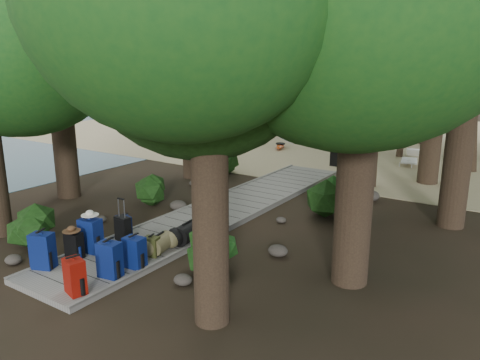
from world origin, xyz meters
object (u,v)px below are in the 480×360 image
Objects in this scene: kayak at (280,145)px; sun_lounger at (409,158)px; backpack_left_d at (124,225)px; backpack_left_b at (74,244)px; backpack_left_c at (91,234)px; backpack_right_b at (110,258)px; suitcase_on_boardwalk at (123,229)px; duffel_right_khaki at (160,243)px; backpack_right_c at (135,251)px; backpack_left_a at (42,249)px; lone_suitcase_on_sand at (335,159)px; backpack_right_d at (152,245)px; backpack_right_a at (75,275)px; duffel_right_black at (187,233)px.

sun_lounger reaches higher than kayak.
backpack_left_b is at bearing -67.27° from backpack_left_d.
backpack_left_c reaches higher than sun_lounger.
backpack_right_b is 1.34× the size of suitcase_on_boardwalk.
backpack_left_d is at bearing 120.46° from backpack_right_b.
duffel_right_khaki is at bearing 11.97° from backpack_left_d.
kayak is (-2.76, 13.67, -0.35)m from backpack_left_c.
backpack_left_d is at bearing -100.39° from kayak.
backpack_right_c reaches higher than kayak.
backpack_left_a reaches higher than lone_suitcase_on_sand.
backpack_right_b is at bearing -96.56° from kayak.
backpack_left_b is 1.45m from backpack_right_c.
backpack_right_d is 0.15× the size of kayak.
backpack_right_d is at bearing 95.83° from backpack_right_c.
backpack_right_c is (1.39, -0.04, -0.06)m from backpack_left_c.
backpack_left_c is at bearing 145.48° from backpack_right_b.
backpack_right_a is 14.91m from sun_lounger.
backpack_left_b reaches higher than backpack_left_d.
backpack_left_c reaches higher than backpack_left_b.
backpack_right_b is at bearing -100.47° from duffel_right_khaki.
backpack_left_a reaches higher than sun_lounger.
backpack_right_a reaches higher than lone_suitcase_on_sand.
suitcase_on_boardwalk reaches higher than backpack_right_d.
backpack_right_d is 13.72m from kayak.
backpack_right_d is (1.28, 0.57, -0.18)m from backpack_left_c.
backpack_right_a is at bearing -97.37° from kayak.
sun_lounger reaches higher than backpack_right_d.
backpack_right_d is at bearing 16.27° from backpack_left_c.
backpack_left_a is 1.41× the size of suitcase_on_boardwalk.
backpack_left_c reaches higher than backpack_right_c.
lone_suitcase_on_sand is at bearing -154.47° from sun_lounger.
sun_lounger is (2.17, 12.52, -0.00)m from duffel_right_khaki.
lone_suitcase_on_sand is (-0.41, 9.85, -0.03)m from duffel_right_black.
backpack_right_b reaches higher than backpack_left_b.
duffel_right_black is at bearing -87.52° from lone_suitcase_on_sand.
backpack_right_d is at bearing -111.38° from sun_lounger.
suitcase_on_boardwalk is 0.18× the size of kayak.
backpack_right_b is (1.36, -1.63, 0.10)m from backpack_left_d.
backpack_right_d is at bearing -95.29° from kayak.
suitcase_on_boardwalk is at bearing -99.88° from kayak.
backpack_right_c is at bearing 6.19° from backpack_left_b.
backpack_right_c is at bearing -15.56° from backpack_left_d.
backpack_right_a reaches higher than kayak.
backpack_left_b is 0.34× the size of sun_lounger.
lone_suitcase_on_sand reaches higher than duffel_right_khaki.
backpack_left_a is at bearing -93.00° from suitcase_on_boardwalk.
duffel_right_black is at bearing -111.62° from sun_lounger.
backpack_right_a reaches higher than duffel_right_khaki.
kayak is at bearing 165.20° from sun_lounger.
backpack_right_d is at bearing 106.79° from backpack_right_a.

